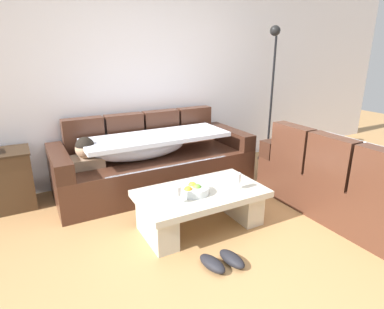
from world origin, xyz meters
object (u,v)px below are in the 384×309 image
(coffee_table, at_px, (201,204))
(couch_near_window, at_px, (350,183))
(floor_lamp, at_px, (272,88))
(fruit_bowl, at_px, (194,189))
(wine_glass_near_left, at_px, (177,192))
(pair_of_shoes, at_px, (222,261))
(couch_along_wall, at_px, (152,162))
(wine_glass_near_right, at_px, (237,178))
(open_magazine, at_px, (222,182))

(coffee_table, bearing_deg, couch_near_window, -17.93)
(couch_near_window, height_order, floor_lamp, floor_lamp)
(fruit_bowl, height_order, wine_glass_near_left, wine_glass_near_left)
(fruit_bowl, relative_size, pair_of_shoes, 0.85)
(couch_along_wall, distance_m, wine_glass_near_right, 1.31)
(coffee_table, distance_m, fruit_bowl, 0.20)
(couch_near_window, xyz_separation_m, fruit_bowl, (-1.59, 0.47, 0.09))
(fruit_bowl, height_order, wine_glass_near_right, wine_glass_near_right)
(fruit_bowl, distance_m, wine_glass_near_right, 0.42)
(pair_of_shoes, bearing_deg, floor_lamp, 41.69)
(floor_lamp, bearing_deg, couch_near_window, -102.29)
(wine_glass_near_left, distance_m, wine_glass_near_right, 0.63)
(couch_near_window, bearing_deg, wine_glass_near_right, 73.69)
(coffee_table, xyz_separation_m, open_magazine, (0.29, 0.08, 0.15))
(couch_along_wall, relative_size, floor_lamp, 1.21)
(coffee_table, relative_size, wine_glass_near_right, 7.23)
(open_magazine, height_order, pair_of_shoes, open_magazine)
(floor_lamp, bearing_deg, fruit_bowl, -148.25)
(pair_of_shoes, bearing_deg, fruit_bowl, 83.82)
(couch_near_window, height_order, wine_glass_near_left, couch_near_window)
(coffee_table, height_order, pair_of_shoes, coffee_table)
(wine_glass_near_right, xyz_separation_m, floor_lamp, (1.55, 1.33, 0.62))
(wine_glass_near_left, xyz_separation_m, floor_lamp, (2.17, 1.32, 0.62))
(wine_glass_near_right, height_order, floor_lamp, floor_lamp)
(wine_glass_near_left, distance_m, open_magazine, 0.65)
(coffee_table, distance_m, wine_glass_near_left, 0.43)
(couch_near_window, relative_size, coffee_table, 1.56)
(couch_along_wall, distance_m, couch_near_window, 2.22)
(wine_glass_near_right, bearing_deg, couch_along_wall, 106.25)
(coffee_table, relative_size, open_magazine, 4.29)
(open_magazine, relative_size, floor_lamp, 0.14)
(couch_along_wall, xyz_separation_m, fruit_bowl, (-0.04, -1.13, 0.09))
(coffee_table, distance_m, wine_glass_near_right, 0.43)
(coffee_table, bearing_deg, wine_glass_near_right, -23.79)
(wine_glass_near_right, xyz_separation_m, open_magazine, (-0.02, 0.22, -0.11))
(open_magazine, xyz_separation_m, pair_of_shoes, (-0.45, -0.68, -0.34))
(couch_along_wall, distance_m, fruit_bowl, 1.13)
(wine_glass_near_left, relative_size, floor_lamp, 0.09)
(fruit_bowl, height_order, floor_lamp, floor_lamp)
(pair_of_shoes, bearing_deg, couch_along_wall, 86.64)
(couch_along_wall, bearing_deg, wine_glass_near_left, -101.91)
(couch_along_wall, distance_m, open_magazine, 1.09)
(pair_of_shoes, bearing_deg, couch_near_window, 4.19)
(couch_along_wall, height_order, wine_glass_near_left, couch_along_wall)
(couch_along_wall, relative_size, fruit_bowl, 8.41)
(wine_glass_near_left, height_order, wine_glass_near_right, same)
(wine_glass_near_left, distance_m, pair_of_shoes, 0.67)
(wine_glass_near_right, relative_size, pair_of_shoes, 0.51)
(wine_glass_near_left, bearing_deg, open_magazine, 19.13)
(coffee_table, height_order, open_magazine, open_magazine)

